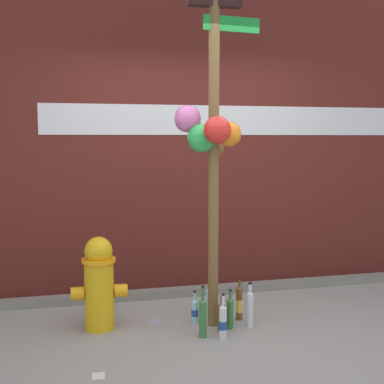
% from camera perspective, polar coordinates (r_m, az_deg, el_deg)
% --- Properties ---
extents(ground_plane, '(14.00, 14.00, 0.00)m').
position_cam_1_polar(ground_plane, '(4.01, 4.43, -17.22)').
color(ground_plane, gray).
extents(building_wall, '(10.00, 0.21, 3.45)m').
position_cam_1_polar(building_wall, '(5.30, -0.93, 7.69)').
color(building_wall, '#561E19').
rests_on(building_wall, ground_plane).
extents(curb_strip, '(8.00, 0.12, 0.08)m').
position_cam_1_polar(curb_strip, '(5.13, 0.11, -11.38)').
color(curb_strip, slate).
rests_on(curb_strip, ground_plane).
extents(memorial_post, '(0.70, 0.52, 3.00)m').
position_cam_1_polar(memorial_post, '(4.07, 2.16, 8.88)').
color(memorial_post, brown).
rests_on(memorial_post, ground_plane).
extents(fire_hydrant, '(0.46, 0.28, 0.78)m').
position_cam_1_polar(fire_hydrant, '(4.25, -10.66, -10.25)').
color(fire_hydrant, gold).
rests_on(fire_hydrant, ground_plane).
extents(bottle_0, '(0.06, 0.06, 0.36)m').
position_cam_1_polar(bottle_0, '(4.08, 3.58, -14.67)').
color(bottle_0, silver).
rests_on(bottle_0, ground_plane).
extents(bottle_1, '(0.07, 0.07, 0.32)m').
position_cam_1_polar(bottle_1, '(4.21, 3.43, -14.10)').
color(bottle_1, brown).
rests_on(bottle_1, ground_plane).
extents(bottle_2, '(0.08, 0.08, 0.34)m').
position_cam_1_polar(bottle_2, '(4.59, 2.11, -12.29)').
color(bottle_2, '#B2DBEA').
rests_on(bottle_2, ground_plane).
extents(bottle_3, '(0.06, 0.06, 0.42)m').
position_cam_1_polar(bottle_3, '(4.08, 1.26, -14.18)').
color(bottle_3, '#337038').
rests_on(bottle_3, ground_plane).
extents(bottle_4, '(0.06, 0.06, 0.28)m').
position_cam_1_polar(bottle_4, '(4.40, 0.32, -13.51)').
color(bottle_4, '#93CCE0').
rests_on(bottle_4, ground_plane).
extents(bottle_5, '(0.06, 0.06, 0.38)m').
position_cam_1_polar(bottle_5, '(4.32, 6.68, -13.09)').
color(bottle_5, silver).
rests_on(bottle_5, ground_plane).
extents(bottle_6, '(0.06, 0.06, 0.33)m').
position_cam_1_polar(bottle_6, '(4.28, 4.42, -13.63)').
color(bottle_6, '#337038').
rests_on(bottle_6, ground_plane).
extents(bottle_7, '(0.06, 0.06, 0.38)m').
position_cam_1_polar(bottle_7, '(4.47, 5.46, -12.63)').
color(bottle_7, brown).
rests_on(bottle_7, ground_plane).
extents(litter_0, '(0.11, 0.14, 0.01)m').
position_cam_1_polar(litter_0, '(4.46, -4.30, -14.64)').
color(litter_0, '#8C99B2').
rests_on(litter_0, ground_plane).
extents(litter_2, '(0.09, 0.10, 0.01)m').
position_cam_1_polar(litter_2, '(3.60, -10.73, -20.10)').
color(litter_2, silver).
rests_on(litter_2, ground_plane).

